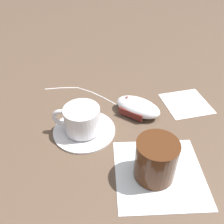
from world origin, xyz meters
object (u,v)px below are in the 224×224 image
(coffee_cup, at_px, (81,119))
(saucer, at_px, (84,130))
(computer_mouse, at_px, (138,107))
(drinking_glass, at_px, (156,160))

(coffee_cup, bearing_deg, saucer, -146.26)
(computer_mouse, xyz_separation_m, drinking_glass, (-0.06, 0.18, 0.02))
(computer_mouse, bearing_deg, drinking_glass, 108.28)
(saucer, relative_size, drinking_glass, 1.73)
(coffee_cup, height_order, drinking_glass, drinking_glass)
(saucer, xyz_separation_m, computer_mouse, (-0.11, -0.09, 0.01))
(drinking_glass, bearing_deg, saucer, -26.64)
(coffee_cup, xyz_separation_m, computer_mouse, (-0.11, -0.10, -0.02))
(coffee_cup, distance_m, drinking_glass, 0.19)
(saucer, bearing_deg, computer_mouse, -139.16)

